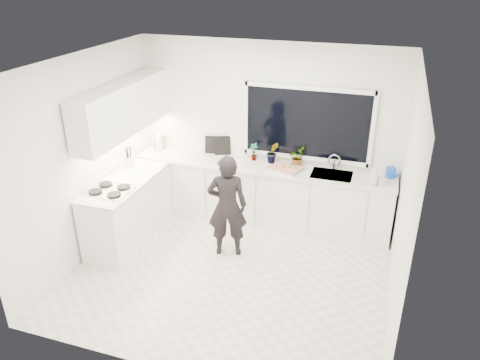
% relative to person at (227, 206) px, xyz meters
% --- Properties ---
extents(floor, '(4.00, 3.50, 0.02)m').
position_rel_person_xyz_m(floor, '(0.18, -0.41, -0.74)').
color(floor, beige).
rests_on(floor, ground).
extents(wall_back, '(4.00, 0.02, 2.70)m').
position_rel_person_xyz_m(wall_back, '(0.18, 1.35, 0.62)').
color(wall_back, white).
rests_on(wall_back, ground).
extents(wall_left, '(0.02, 3.50, 2.70)m').
position_rel_person_xyz_m(wall_left, '(-1.83, -0.41, 0.62)').
color(wall_left, white).
rests_on(wall_left, ground).
extents(wall_right, '(0.02, 3.50, 2.70)m').
position_rel_person_xyz_m(wall_right, '(2.19, -0.41, 0.62)').
color(wall_right, white).
rests_on(wall_right, ground).
extents(ceiling, '(4.00, 3.50, 0.02)m').
position_rel_person_xyz_m(ceiling, '(0.18, -0.41, 1.98)').
color(ceiling, white).
rests_on(ceiling, wall_back).
extents(window, '(1.80, 0.02, 1.00)m').
position_rel_person_xyz_m(window, '(0.78, 1.31, 0.82)').
color(window, black).
rests_on(window, wall_back).
extents(base_cabinets_back, '(3.92, 0.58, 0.88)m').
position_rel_person_xyz_m(base_cabinets_back, '(0.18, 1.04, -0.29)').
color(base_cabinets_back, white).
rests_on(base_cabinets_back, floor).
extents(base_cabinets_left, '(0.58, 1.60, 0.88)m').
position_rel_person_xyz_m(base_cabinets_left, '(-1.49, -0.06, -0.29)').
color(base_cabinets_left, white).
rests_on(base_cabinets_left, floor).
extents(countertop_back, '(3.94, 0.62, 0.04)m').
position_rel_person_xyz_m(countertop_back, '(0.18, 1.03, 0.17)').
color(countertop_back, silver).
rests_on(countertop_back, base_cabinets_back).
extents(countertop_left, '(0.62, 1.60, 0.04)m').
position_rel_person_xyz_m(countertop_left, '(-1.49, -0.06, 0.17)').
color(countertop_left, silver).
rests_on(countertop_left, base_cabinets_left).
extents(upper_cabinets, '(0.34, 2.10, 0.70)m').
position_rel_person_xyz_m(upper_cabinets, '(-1.61, 0.29, 1.12)').
color(upper_cabinets, white).
rests_on(upper_cabinets, wall_left).
extents(sink, '(0.58, 0.42, 0.14)m').
position_rel_person_xyz_m(sink, '(1.23, 1.04, 0.14)').
color(sink, silver).
rests_on(sink, countertop_back).
extents(faucet, '(0.03, 0.03, 0.22)m').
position_rel_person_xyz_m(faucet, '(1.23, 1.24, 0.30)').
color(faucet, silver).
rests_on(faucet, countertop_back).
extents(stovetop, '(0.56, 0.48, 0.03)m').
position_rel_person_xyz_m(stovetop, '(-1.51, -0.41, 0.20)').
color(stovetop, black).
rests_on(stovetop, countertop_left).
extents(person, '(0.61, 0.49, 1.46)m').
position_rel_person_xyz_m(person, '(0.00, 0.00, 0.00)').
color(person, black).
rests_on(person, floor).
extents(pizza_tray, '(0.57, 0.50, 0.03)m').
position_rel_person_xyz_m(pizza_tray, '(0.56, 1.01, 0.20)').
color(pizza_tray, silver).
rests_on(pizza_tray, countertop_back).
extents(pizza, '(0.52, 0.44, 0.01)m').
position_rel_person_xyz_m(pizza, '(0.56, 1.01, 0.22)').
color(pizza, red).
rests_on(pizza, pizza_tray).
extents(watering_can, '(0.14, 0.14, 0.13)m').
position_rel_person_xyz_m(watering_can, '(2.03, 1.20, 0.25)').
color(watering_can, '#1345BA').
rests_on(watering_can, countertop_back).
extents(paper_towel_roll, '(0.11, 0.11, 0.26)m').
position_rel_person_xyz_m(paper_towel_roll, '(-1.56, 1.14, 0.32)').
color(paper_towel_roll, silver).
rests_on(paper_towel_roll, countertop_back).
extents(knife_block, '(0.15, 0.13, 0.22)m').
position_rel_person_xyz_m(knife_block, '(-1.58, 1.18, 0.30)').
color(knife_block, '#8C5D41').
rests_on(knife_block, countertop_back).
extents(utensil_crock, '(0.16, 0.16, 0.16)m').
position_rel_person_xyz_m(utensil_crock, '(-1.67, 0.39, 0.27)').
color(utensil_crock, silver).
rests_on(utensil_crock, countertop_left).
extents(picture_frame_large, '(0.22, 0.05, 0.28)m').
position_rel_person_xyz_m(picture_frame_large, '(-0.71, 1.28, 0.33)').
color(picture_frame_large, black).
rests_on(picture_frame_large, countertop_back).
extents(picture_frame_small, '(0.24, 0.12, 0.30)m').
position_rel_person_xyz_m(picture_frame_small, '(-0.53, 1.28, 0.34)').
color(picture_frame_small, black).
rests_on(picture_frame_small, countertop_back).
extents(herb_plants, '(0.87, 0.27, 0.33)m').
position_rel_person_xyz_m(herb_plants, '(0.46, 1.20, 0.34)').
color(herb_plants, '#26662D').
rests_on(herb_plants, countertop_back).
extents(soap_bottles, '(0.25, 0.16, 0.30)m').
position_rel_person_xyz_m(soap_bottles, '(1.84, 0.89, 0.33)').
color(soap_bottles, '#D8BF66').
rests_on(soap_bottles, countertop_back).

